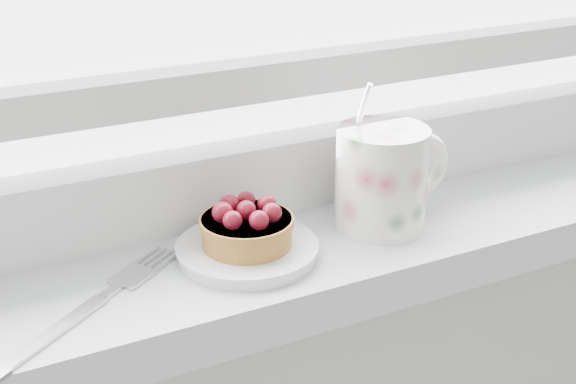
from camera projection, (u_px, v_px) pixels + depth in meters
saucer at (247, 251)px, 0.69m from camera, size 0.12×0.12×0.01m
raspberry_tart at (247, 226)px, 0.68m from camera, size 0.08×0.08×0.04m
floral_mug at (384, 175)px, 0.73m from camera, size 0.12×0.09×0.14m
fork at (87, 309)px, 0.61m from camera, size 0.19×0.14×0.00m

